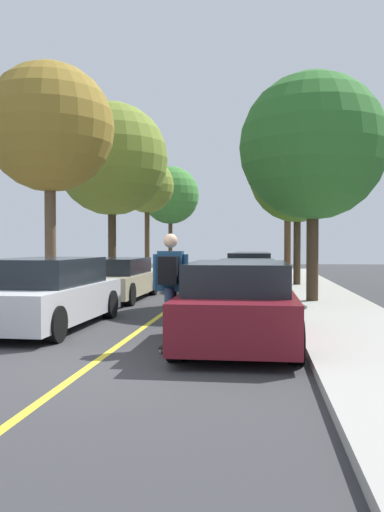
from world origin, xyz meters
TOP-DOWN VIEW (x-y plane):
  - ground at (0.00, 0.00)m, footprint 80.00×80.00m
  - center_line at (0.00, 4.00)m, footprint 0.12×39.20m
  - parked_car_left_nearest at (-1.99, 3.34)m, footprint 2.07×4.59m
  - parked_car_left_near at (-1.99, 8.97)m, footprint 1.82×4.59m
  - parked_car_right_nearest at (1.99, 1.98)m, footprint 1.95×4.30m
  - parked_car_right_near at (1.99, 8.19)m, footprint 1.95×4.15m
  - parked_car_right_far at (1.99, 14.52)m, footprint 2.06×4.29m
  - parked_car_right_farthest at (1.99, 20.34)m, footprint 2.04×4.43m
  - street_tree_left_nearest at (-3.80, 8.15)m, footprint 3.80×3.80m
  - street_tree_left_near at (-3.80, 14.90)m, footprint 4.72×4.72m
  - street_tree_left_far at (-3.80, 22.05)m, footprint 2.99×2.99m
  - street_tree_left_farthest at (-3.80, 29.95)m, footprint 4.01×4.01m
  - street_tree_right_nearest at (3.80, 8.03)m, footprint 4.05×4.05m
  - street_tree_right_near at (3.80, 14.08)m, footprint 3.74×3.74m
  - street_tree_right_far at (3.80, 21.08)m, footprint 3.40×3.40m
  - streetlamp at (3.74, 8.12)m, footprint 0.36×0.24m
  - skateboard at (0.92, 1.39)m, footprint 0.25×0.85m
  - skateboarder at (0.92, 1.35)m, footprint 0.58×0.70m

SIDE VIEW (x-z plane):
  - ground at x=0.00m, z-range 0.00..0.00m
  - center_line at x=0.00m, z-range 0.00..0.01m
  - skateboard at x=0.92m, z-range 0.04..0.14m
  - parked_car_right_near at x=1.99m, z-range -0.01..1.26m
  - parked_car_left_near at x=-1.99m, z-range 0.00..1.27m
  - parked_car_right_farthest at x=1.99m, z-range 0.00..1.31m
  - parked_car_right_far at x=1.99m, z-range -0.01..1.34m
  - parked_car_left_nearest at x=-1.99m, z-range -0.02..1.40m
  - parked_car_right_nearest at x=1.99m, z-range 0.00..1.39m
  - skateboarder at x=0.92m, z-range 0.22..1.99m
  - streetlamp at x=3.74m, z-range 0.55..6.39m
  - street_tree_right_nearest at x=3.80m, z-range 1.24..7.53m
  - street_tree_right_near at x=3.80m, z-range 1.33..7.48m
  - street_tree_left_far at x=-3.80m, z-range 1.76..8.05m
  - street_tree_left_farthest at x=-3.80m, z-range 1.62..8.62m
  - street_tree_left_nearest at x=-3.80m, z-range 1.67..8.58m
  - street_tree_left_near at x=-3.80m, z-range 1.52..9.02m
  - street_tree_right_far at x=3.80m, z-range 1.90..8.91m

